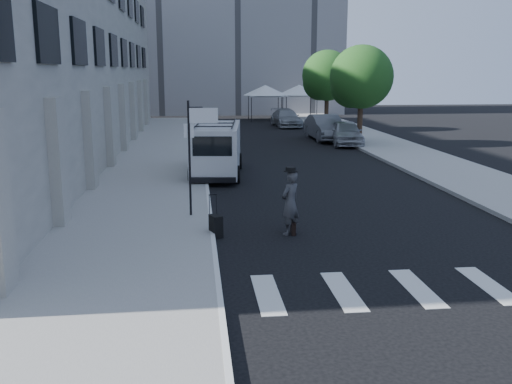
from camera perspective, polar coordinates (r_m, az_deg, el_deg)
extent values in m
plane|color=black|center=(14.89, 3.53, -5.64)|extent=(120.00, 120.00, 0.00)
cube|color=gray|center=(30.36, -9.53, 3.50)|extent=(4.50, 48.00, 0.15)
cube|color=gray|center=(36.12, 12.40, 4.74)|extent=(4.00, 56.00, 0.15)
cube|color=gray|center=(33.27, -22.63, 13.73)|extent=(10.00, 44.00, 12.00)
cylinder|color=black|center=(17.38, -6.66, 3.31)|extent=(0.07, 0.07, 3.50)
cube|color=white|center=(17.29, -6.73, 6.10)|extent=(0.30, 0.03, 0.42)
cube|color=white|center=(17.23, -5.26, 7.62)|extent=(0.85, 0.06, 0.45)
cylinder|color=black|center=(35.56, 10.34, 6.86)|extent=(0.32, 0.32, 2.80)
sphere|color=#174014|center=(35.42, 10.51, 11.26)|extent=(3.80, 3.80, 3.80)
sphere|color=#174014|center=(35.90, 9.58, 10.39)|extent=(2.66, 2.66, 2.66)
cylinder|color=black|center=(44.24, 7.05, 7.96)|extent=(0.32, 0.32, 2.80)
sphere|color=#174014|center=(44.13, 7.15, 11.49)|extent=(3.80, 3.80, 3.80)
sphere|color=#174014|center=(44.63, 6.44, 10.79)|extent=(2.66, 2.66, 2.66)
cylinder|color=black|center=(50.94, -0.46, 8.24)|extent=(0.06, 0.06, 2.20)
cylinder|color=black|center=(51.29, 2.69, 8.26)|extent=(0.06, 0.06, 2.20)
cylinder|color=black|center=(53.72, -0.75, 8.44)|extent=(0.06, 0.06, 2.20)
cylinder|color=black|center=(54.05, 2.23, 8.46)|extent=(0.06, 0.06, 2.20)
cube|color=white|center=(52.42, 0.93, 9.61)|extent=(3.00, 3.00, 0.12)
cone|color=white|center=(52.40, 0.94, 10.16)|extent=(4.00, 4.00, 0.90)
cylinder|color=black|center=(51.85, 3.05, 8.30)|extent=(0.06, 0.06, 2.20)
cylinder|color=black|center=(52.36, 6.11, 8.28)|extent=(0.06, 0.06, 2.20)
cylinder|color=black|center=(54.61, 2.58, 8.49)|extent=(0.06, 0.06, 2.20)
cylinder|color=black|center=(55.10, 5.49, 8.48)|extent=(0.06, 0.06, 2.20)
cube|color=white|center=(53.40, 4.33, 9.63)|extent=(3.00, 3.00, 0.12)
cone|color=white|center=(53.38, 4.33, 10.16)|extent=(4.00, 4.00, 0.90)
imported|color=#3A3A3D|center=(15.92, 3.44, -1.11)|extent=(0.78, 0.76, 1.80)
cube|color=black|center=(16.14, 3.73, -3.61)|extent=(0.15, 0.45, 0.34)
cube|color=black|center=(15.83, -4.03, -3.41)|extent=(0.40, 0.49, 0.61)
cylinder|color=black|center=(15.83, -4.69, -1.30)|extent=(0.02, 0.02, 0.58)
cylinder|color=black|center=(15.90, -3.98, -1.22)|extent=(0.02, 0.02, 0.58)
cube|color=black|center=(15.80, -4.35, -0.25)|extent=(0.23, 0.11, 0.03)
cube|color=silver|center=(24.88, -3.96, 4.40)|extent=(2.44, 5.36, 2.02)
cube|color=silver|center=(27.75, -3.58, 4.19)|extent=(1.90, 1.05, 1.06)
cube|color=black|center=(22.28, -4.40, 4.59)|extent=(1.54, 0.23, 0.77)
cylinder|color=black|center=(26.87, -5.64, 3.13)|extent=(0.34, 0.75, 0.73)
cylinder|color=black|center=(26.76, -1.74, 3.14)|extent=(0.34, 0.75, 0.73)
cylinder|color=black|center=(23.39, -6.43, 1.76)|extent=(0.34, 0.75, 0.73)
cylinder|color=black|center=(23.26, -1.96, 1.78)|extent=(0.34, 0.75, 0.73)
imported|color=#A4A7AC|center=(35.62, 8.96, 5.88)|extent=(2.29, 4.63, 1.52)
imported|color=slate|center=(37.88, 6.95, 6.41)|extent=(1.90, 5.07, 1.65)
imported|color=#93969A|center=(46.82, 3.04, 7.39)|extent=(2.22, 4.88, 1.38)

